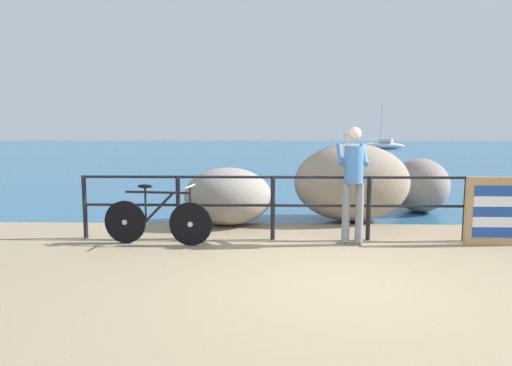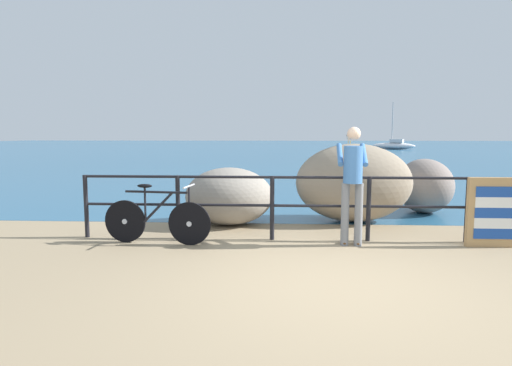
{
  "view_description": "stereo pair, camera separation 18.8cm",
  "coord_description": "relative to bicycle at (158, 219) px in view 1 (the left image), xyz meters",
  "views": [
    {
      "loc": [
        -0.83,
        -4.72,
        1.69
      ],
      "look_at": [
        -1.03,
        2.4,
        0.86
      ],
      "focal_mm": 30.18,
      "sensor_mm": 36.0,
      "label": 1
    },
    {
      "loc": [
        -0.64,
        -4.72,
        1.69
      ],
      "look_at": [
        -1.03,
        2.4,
        0.86
      ],
      "focal_mm": 30.18,
      "sensor_mm": 36.0,
      "label": 2
    }
  ],
  "objects": [
    {
      "name": "folded_deckchair_stack",
      "position": [
        5.07,
        0.1,
        0.13
      ],
      "size": [
        0.84,
        0.1,
        1.04
      ],
      "color": "tan",
      "rests_on": "ground_plane"
    },
    {
      "name": "sea_surface",
      "position": [
        2.5,
        46.56,
        -0.39
      ],
      "size": [
        120.0,
        90.0,
        0.01
      ],
      "primitive_type": "cube",
      "color": "#285B7F",
      "rests_on": "ground_plane"
    },
    {
      "name": "seagull",
      "position": [
        3.19,
        1.96,
        1.24
      ],
      "size": [
        0.14,
        0.34,
        0.23
      ],
      "rotation": [
        0.0,
        0.0,
        4.65
      ],
      "color": "gold",
      "rests_on": "breakwater_boulder_main"
    },
    {
      "name": "breakwater_boulder_left",
      "position": [
        0.93,
        1.47,
        0.14
      ],
      "size": [
        1.62,
        1.35,
        1.06
      ],
      "color": "gray",
      "rests_on": "ground"
    },
    {
      "name": "person_at_railing",
      "position": [
        2.95,
        0.07,
        0.6
      ],
      "size": [
        0.47,
        0.65,
        1.78
      ],
      "rotation": [
        0.0,
        0.0,
        1.5
      ],
      "color": "slate",
      "rests_on": "ground_plane"
    },
    {
      "name": "breakwater_boulder_right",
      "position": [
        4.95,
        2.9,
        0.18
      ],
      "size": [
        1.16,
        1.43,
        1.15
      ],
      "color": "gray",
      "rests_on": "ground"
    },
    {
      "name": "breakwater_boulder_main",
      "position": [
        3.28,
        1.87,
        0.36
      ],
      "size": [
        2.2,
        1.39,
        1.49
      ],
      "color": "gray",
      "rests_on": "ground"
    },
    {
      "name": "ground_plane",
      "position": [
        2.5,
        18.35,
        -0.44
      ],
      "size": [
        120.0,
        120.0,
        0.1
      ],
      "primitive_type": "cube",
      "color": "#937F60"
    },
    {
      "name": "promenade_railing",
      "position": [
        2.5,
        0.35,
        0.25
      ],
      "size": [
        7.61,
        0.07,
        1.02
      ],
      "color": "black",
      "rests_on": "ground_plane"
    },
    {
      "name": "bicycle",
      "position": [
        0.0,
        0.0,
        0.0
      ],
      "size": [
        1.69,
        0.48,
        0.92
      ],
      "rotation": [
        0.0,
        0.0,
        -0.12
      ],
      "color": "black",
      "rests_on": "ground_plane"
    },
    {
      "name": "sailboat",
      "position": [
        13.85,
        39.65,
        0.03
      ],
      "size": [
        4.48,
        3.28,
        4.9
      ],
      "rotation": [
        0.0,
        0.0,
        2.63
      ],
      "color": "white",
      "rests_on": "sea_surface"
    }
  ]
}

